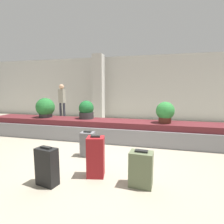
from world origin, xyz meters
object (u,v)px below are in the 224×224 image
object	(u,v)px
pillar	(98,88)
potted_plant_1	(165,112)
suitcase_1	(96,157)
traveler_0	(62,98)
suitcase_0	(47,166)
suitcase_2	(141,169)
potted_plant_2	(86,110)
suitcase_4	(88,144)
potted_plant_0	(45,108)

from	to	relation	value
pillar	potted_plant_1	world-z (taller)	pillar
suitcase_1	potted_plant_1	distance (m)	2.57
pillar	traveler_0	size ratio (longest dim) A/B	1.81
suitcase_0	suitcase_2	world-z (taller)	suitcase_0
potted_plant_2	suitcase_4	bearing A→B (deg)	-67.10
pillar	suitcase_0	distance (m)	6.23
suitcase_2	potted_plant_0	bearing A→B (deg)	148.67
potted_plant_2	traveler_0	distance (m)	3.59
suitcase_2	potted_plant_2	bearing A→B (deg)	132.12
suitcase_2	potted_plant_2	xyz separation A→B (m)	(-1.91, 2.47, 0.59)
suitcase_4	potted_plant_0	world-z (taller)	potted_plant_0
traveler_0	potted_plant_1	bearing A→B (deg)	163.85
suitcase_2	pillar	bearing A→B (deg)	118.70
potted_plant_2	traveler_0	xyz separation A→B (m)	(-2.38, 2.68, 0.20)
suitcase_2	potted_plant_2	distance (m)	3.18
pillar	suitcase_1	world-z (taller)	pillar
suitcase_0	potted_plant_1	xyz separation A→B (m)	(1.91, 2.63, 0.60)
pillar	suitcase_0	bearing A→B (deg)	-79.52
suitcase_0	pillar	bearing A→B (deg)	111.98
pillar	traveler_0	world-z (taller)	pillar
suitcase_4	potted_plant_0	distance (m)	2.56
suitcase_0	potted_plant_0	distance (m)	3.35
suitcase_4	pillar	bearing A→B (deg)	103.07
suitcase_2	potted_plant_1	distance (m)	2.43
suitcase_4	potted_plant_2	bearing A→B (deg)	110.72
pillar	suitcase_2	world-z (taller)	pillar
suitcase_0	potted_plant_2	xyz separation A→B (m)	(-0.46, 2.80, 0.56)
suitcase_2	potted_plant_1	world-z (taller)	potted_plant_1
suitcase_4	traveler_0	bearing A→B (deg)	123.63
pillar	potted_plant_2	bearing A→B (deg)	-78.56
traveler_0	suitcase_4	bearing A→B (deg)	140.56
potted_plant_0	suitcase_4	bearing A→B (deg)	-34.71
traveler_0	potted_plant_2	bearing A→B (deg)	146.38
suitcase_4	traveler_0	world-z (taller)	traveler_0
suitcase_0	potted_plant_0	bearing A→B (deg)	136.08
pillar	potted_plant_2	xyz separation A→B (m)	(0.65, -3.20, -0.73)
suitcase_1	traveler_0	bearing A→B (deg)	113.90
pillar	potted_plant_1	bearing A→B (deg)	-48.07
potted_plant_1	traveler_0	bearing A→B (deg)	149.10
pillar	potted_plant_2	world-z (taller)	pillar
potted_plant_1	potted_plant_2	world-z (taller)	potted_plant_1
suitcase_0	suitcase_1	bearing A→B (deg)	46.03
pillar	suitcase_4	world-z (taller)	pillar
suitcase_4	traveler_0	size ratio (longest dim) A/B	0.33
suitcase_4	potted_plant_2	size ratio (longest dim) A/B	1.03
suitcase_0	suitcase_1	xyz separation A→B (m)	(0.66, 0.45, 0.05)
potted_plant_2	traveler_0	size ratio (longest dim) A/B	0.32
suitcase_0	traveler_0	size ratio (longest dim) A/B	0.36
potted_plant_0	potted_plant_1	size ratio (longest dim) A/B	1.09
suitcase_4	potted_plant_1	world-z (taller)	potted_plant_1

